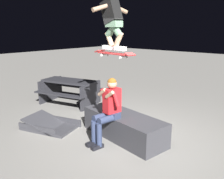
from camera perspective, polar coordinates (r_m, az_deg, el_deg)
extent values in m
plane|color=gray|center=(5.42, 4.05, -11.09)|extent=(40.00, 40.00, 0.00)
cube|color=#38383D|center=(5.31, 2.75, -8.56)|extent=(2.08, 1.04, 0.52)
cube|color=#2D3856|center=(5.02, 0.00, -5.99)|extent=(0.32, 0.20, 0.12)
cube|color=red|center=(4.92, 0.00, -2.60)|extent=(0.25, 0.37, 0.50)
sphere|color=tan|center=(4.83, 0.00, 1.38)|extent=(0.20, 0.20, 0.20)
sphere|color=brown|center=(4.83, 0.00, 1.61)|extent=(0.19, 0.19, 0.19)
cylinder|color=red|center=(4.72, 0.98, -2.40)|extent=(0.20, 0.11, 0.29)
cylinder|color=tan|center=(4.69, -0.58, -1.23)|extent=(0.25, 0.11, 0.19)
cylinder|color=red|center=(5.02, -1.98, -1.39)|extent=(0.20, 0.11, 0.29)
cylinder|color=tan|center=(4.87, -2.35, -0.65)|extent=(0.25, 0.11, 0.19)
cylinder|color=#2D3856|center=(4.84, -1.16, -7.01)|extent=(0.20, 0.42, 0.14)
cylinder|color=#2D3856|center=(4.84, -3.03, -10.63)|extent=(0.11, 0.11, 0.48)
cube|color=black|center=(4.92, -3.48, -13.32)|extent=(0.14, 0.27, 0.08)
cylinder|color=#2D3856|center=(4.98, -2.45, -6.43)|extent=(0.20, 0.42, 0.14)
cylinder|color=#2D3856|center=(4.98, -4.28, -9.95)|extent=(0.11, 0.11, 0.48)
cube|color=black|center=(5.05, -4.71, -12.57)|extent=(0.14, 0.27, 0.08)
cube|color=#B72D2D|center=(4.88, 0.45, 8.47)|extent=(0.82, 0.30, 0.02)
cube|color=#B72D2D|center=(5.22, -2.91, 9.04)|extent=(0.15, 0.21, 0.06)
cube|color=#B72D2D|center=(4.55, 4.28, 8.28)|extent=(0.15, 0.21, 0.06)
cube|color=#99999E|center=(5.09, -1.69, 8.42)|extent=(0.08, 0.17, 0.03)
cylinder|color=white|center=(5.03, -2.48, 8.06)|extent=(0.06, 0.04, 0.05)
cylinder|color=white|center=(5.15, -0.91, 8.21)|extent=(0.06, 0.04, 0.05)
cube|color=#99999E|center=(4.68, 2.76, 7.90)|extent=(0.08, 0.17, 0.03)
cylinder|color=white|center=(4.62, 1.95, 7.52)|extent=(0.06, 0.04, 0.05)
cylinder|color=white|center=(4.74, 3.55, 7.67)|extent=(0.06, 0.04, 0.05)
cube|color=white|center=(5.00, -0.95, 9.87)|extent=(0.27, 0.13, 0.08)
cube|color=white|center=(4.73, 1.93, 9.63)|extent=(0.27, 0.13, 0.08)
cylinder|color=tan|center=(4.95, -0.55, 11.68)|extent=(0.25, 0.13, 0.31)
cylinder|color=#56755D|center=(4.89, 0.02, 14.00)|extent=(0.35, 0.17, 0.33)
cylinder|color=tan|center=(4.76, 1.49, 11.59)|extent=(0.25, 0.13, 0.31)
cylinder|color=#56755D|center=(4.81, 0.90, 14.00)|extent=(0.35, 0.17, 0.33)
cube|color=#56755D|center=(4.85, 0.46, 15.18)|extent=(0.32, 0.24, 0.12)
cube|color=black|center=(4.92, -0.19, 17.96)|extent=(0.48, 0.28, 0.52)
cylinder|color=tan|center=(4.80, -2.44, 18.76)|extent=(0.14, 0.45, 0.19)
cylinder|color=tan|center=(5.09, 1.61, 18.51)|extent=(0.14, 0.45, 0.19)
cube|color=#38383D|center=(6.02, -14.28, -8.56)|extent=(1.34, 1.07, 0.06)
cube|color=#38383D|center=(6.00, -14.32, -7.98)|extent=(1.29, 1.06, 0.37)
cube|color=#38383D|center=(5.82, -17.26, -8.97)|extent=(1.01, 0.35, 0.17)
cube|color=#38383D|center=(6.19, -11.56, -7.18)|extent=(1.01, 0.35, 0.17)
cube|color=#28282D|center=(7.67, -10.00, 1.97)|extent=(1.82, 1.11, 0.06)
cube|color=#28282D|center=(7.32, -12.43, -1.15)|extent=(1.71, 0.66, 0.04)
cube|color=#28282D|center=(8.17, -7.65, 0.65)|extent=(1.71, 0.66, 0.04)
cube|color=#28282D|center=(8.22, -14.23, -0.01)|extent=(0.34, 1.08, 0.72)
cube|color=#28282D|center=(7.34, -5.01, -1.32)|extent=(0.34, 1.08, 0.72)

